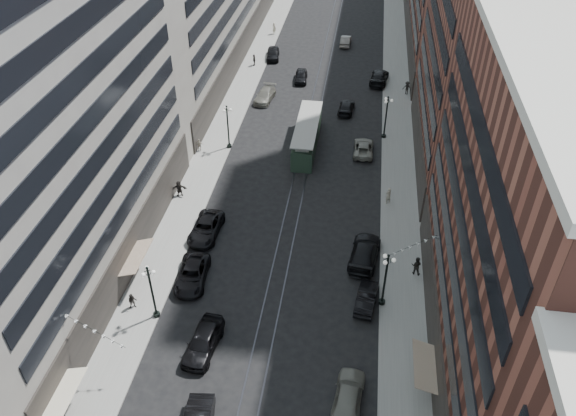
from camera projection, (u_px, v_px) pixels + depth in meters
The scene contains 33 objects.
ground at pixel (310, 133), 70.57m from camera, with size 220.00×220.00×0.00m, color black.
sidewalk_west at pixel (241, 92), 79.60m from camera, with size 4.00×180.00×0.15m, color gray.
sidewalk_east at pixel (397, 102), 77.16m from camera, with size 4.00×180.00×0.15m, color gray.
rail_west at pixel (313, 97), 78.50m from camera, with size 0.12×180.00×0.02m, color #2D2D33.
rail_east at pixel (323, 98), 78.34m from camera, with size 0.12×180.00×0.02m, color #2D2D33.
building_west_mid at pixel (54, 132), 42.72m from camera, with size 8.00×36.00×28.00m, color #9B978A.
building_east_mid at pixel (521, 235), 36.23m from camera, with size 8.00×30.00×24.00m, color brown.
lamppost_sw_far at pixel (152, 290), 44.55m from camera, with size 1.03×1.14×5.52m.
lamppost_sw_mid at pixel (228, 125), 65.78m from camera, with size 1.03×1.14×5.52m.
lamppost_se_far at pixel (385, 278), 45.65m from camera, with size 1.03×1.14×5.52m.
lamppost_se_mid at pixel (386, 116), 67.66m from camera, with size 1.03×1.14×5.52m.
streetcar at pixel (307, 136), 66.98m from camera, with size 2.58×11.67×3.23m.
car_2 at pixel (192, 274), 49.31m from camera, with size 2.52×5.47×1.52m, color black.
car_4 at pixel (348, 396), 39.52m from camera, with size 2.01×5.00×1.70m, color #66655A.
pedestrian_2 at pixel (133, 301), 46.60m from camera, with size 0.73×0.40×1.51m, color black.
car_7 at pixel (206, 228), 54.36m from camera, with size 2.57×5.57×1.55m, color black.
car_8 at pixel (265, 95), 77.26m from camera, with size 2.13×5.24×1.52m, color slate.
car_9 at pixel (273, 53), 88.86m from camera, with size 1.93×4.80×1.64m, color black.
car_10 at pixel (366, 298), 47.16m from camera, with size 1.53×4.39×1.45m, color black.
car_11 at pixel (363, 148), 66.40m from camera, with size 2.28×4.94×1.37m, color slate.
car_12 at pixel (379, 77), 81.75m from camera, with size 2.37×5.83×1.69m, color black.
car_13 at pixel (301, 76), 82.25m from camera, with size 1.77×4.40×1.50m, color black.
car_14 at pixel (346, 41), 93.38m from camera, with size 1.59×4.57×1.50m, color slate.
pedestrian_5 at pixel (179, 188), 59.19m from camera, with size 1.65×0.47×1.78m, color black.
pedestrian_6 at pixel (199, 145), 66.45m from camera, with size 0.89×0.41×1.52m, color #B4A995.
pedestrian_7 at pixel (416, 266), 49.75m from camera, with size 0.91×0.50×1.87m, color black.
pedestrian_8 at pixel (388, 196), 58.09m from camera, with size 0.68×0.45×1.87m, color #A89F8B.
pedestrian_9 at pixel (407, 88), 78.34m from camera, with size 1.22×0.50×1.88m, color black.
car_extra_0 at pixel (203, 341), 43.28m from camera, with size 2.12×5.26×1.79m, color black.
car_extra_1 at pixel (346, 107), 74.63m from camera, with size 1.93×4.74×1.37m, color black.
car_extra_2 at pixel (365, 252), 51.46m from camera, with size 2.47×6.07×1.76m, color black.
pedestrian_extra_0 at pixel (254, 60), 86.30m from camera, with size 1.03×0.47×1.75m, color black.
pedestrian_extra_1 at pixel (274, 28), 96.98m from camera, with size 0.71×0.46×1.94m, color beige.
Camera 1 is at (5.93, -1.55, 35.40)m, focal length 35.00 mm.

